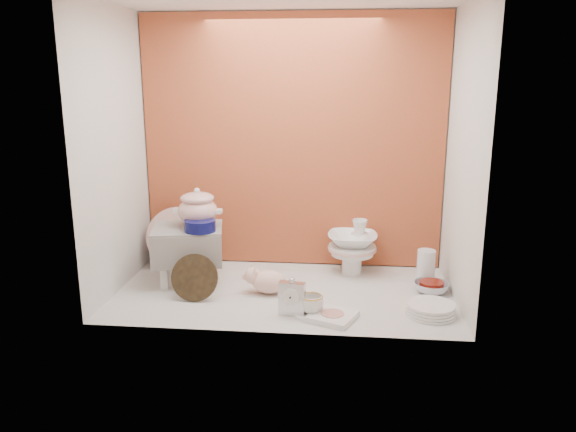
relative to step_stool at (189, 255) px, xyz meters
name	(u,v)px	position (x,y,z in m)	size (l,w,h in m)	color
ground	(284,292)	(0.55, -0.11, -0.16)	(1.80, 1.80, 0.00)	silver
niche_shell	(287,116)	(0.55, 0.07, 0.77)	(1.86, 1.03, 1.53)	#B0402C
step_stool	(189,255)	(0.00, 0.00, 0.00)	(0.38, 0.33, 0.32)	silver
soup_tureen	(198,207)	(0.06, 0.03, 0.27)	(0.26, 0.26, 0.22)	white
cobalt_bowl	(200,226)	(0.09, -0.07, 0.19)	(0.17, 0.17, 0.06)	#090C48
floral_platter	(178,238)	(-0.14, 0.25, 0.02)	(0.37, 0.11, 0.37)	white
blue_white_vase	(169,247)	(-0.20, 0.26, -0.04)	(0.22, 0.22, 0.23)	white
lacquer_tray	(195,278)	(0.10, -0.26, -0.04)	(0.25, 0.09, 0.24)	black
mantel_clock	(292,297)	(0.62, -0.40, -0.07)	(0.13, 0.04, 0.19)	silver
plush_pig	(269,281)	(0.47, -0.14, -0.09)	(0.23, 0.16, 0.14)	beige
teacup_saucer	(311,314)	(0.72, -0.40, -0.15)	(0.18, 0.18, 0.01)	white
gold_rim_teacup	(312,304)	(0.72, -0.40, -0.10)	(0.12, 0.12, 0.09)	white
lattice_dish	(333,316)	(0.82, -0.43, -0.15)	(0.20, 0.20, 0.03)	white
dinner_plate_stack	(431,309)	(1.30, -0.34, -0.13)	(0.24, 0.24, 0.06)	white
crystal_bowl	(431,288)	(1.34, -0.04, -0.13)	(0.19, 0.19, 0.06)	silver
clear_glass_vase	(426,268)	(1.33, 0.08, -0.06)	(0.10, 0.10, 0.20)	silver
porcelain_tower	(352,246)	(0.92, 0.23, 0.01)	(0.29, 0.29, 0.33)	white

